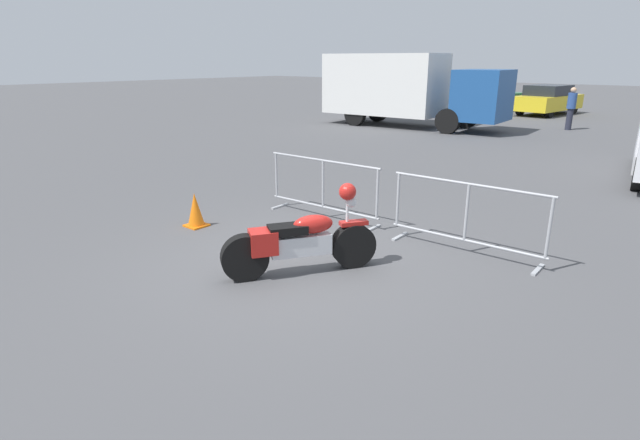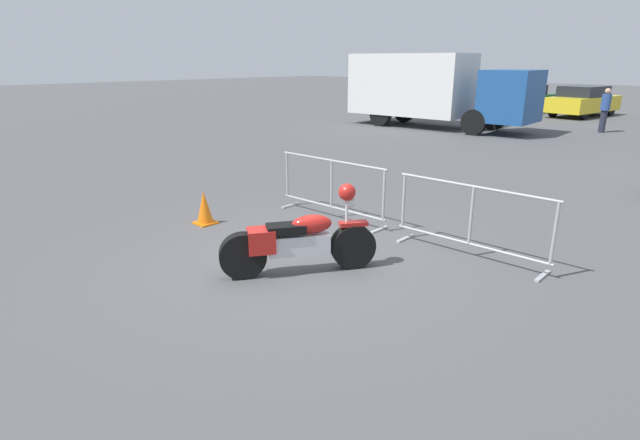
{
  "view_description": "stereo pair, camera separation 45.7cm",
  "coord_description": "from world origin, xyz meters",
  "px_view_note": "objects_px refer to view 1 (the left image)",
  "views": [
    {
      "loc": [
        4.44,
        -4.79,
        2.74
      ],
      "look_at": [
        0.26,
        0.18,
        0.65
      ],
      "focal_mm": 28.0,
      "sensor_mm": 36.0,
      "label": 1
    },
    {
      "loc": [
        4.78,
        -4.48,
        2.74
      ],
      "look_at": [
        0.26,
        0.18,
        0.65
      ],
      "focal_mm": 28.0,
      "sensor_mm": 36.0,
      "label": 2
    }
  ],
  "objects_px": {
    "box_truck": "(403,87)",
    "parked_car_green": "(491,98)",
    "parked_car_silver": "(437,96)",
    "pedestrian": "(571,107)",
    "crowd_barrier_near": "(323,188)",
    "parked_car_yellow": "(548,100)",
    "crowd_barrier_far": "(466,217)",
    "motorcycle": "(301,241)",
    "traffic_cone": "(195,210)"
  },
  "relations": [
    {
      "from": "parked_car_green",
      "to": "parked_car_silver",
      "type": "bearing_deg",
      "value": 107.7
    },
    {
      "from": "motorcycle",
      "to": "traffic_cone",
      "type": "distance_m",
      "value": 2.73
    },
    {
      "from": "box_truck",
      "to": "parked_car_yellow",
      "type": "bearing_deg",
      "value": 66.31
    },
    {
      "from": "box_truck",
      "to": "parked_car_silver",
      "type": "bearing_deg",
      "value": 104.09
    },
    {
      "from": "parked_car_silver",
      "to": "traffic_cone",
      "type": "xyz_separation_m",
      "value": [
        7.0,
        -22.29,
        -0.43
      ]
    },
    {
      "from": "parked_car_yellow",
      "to": "traffic_cone",
      "type": "bearing_deg",
      "value": -169.51
    },
    {
      "from": "motorcycle",
      "to": "box_truck",
      "type": "bearing_deg",
      "value": 59.11
    },
    {
      "from": "crowd_barrier_far",
      "to": "parked_car_green",
      "type": "bearing_deg",
      "value": 111.07
    },
    {
      "from": "parked_car_green",
      "to": "pedestrian",
      "type": "bearing_deg",
      "value": -126.93
    },
    {
      "from": "parked_car_silver",
      "to": "crowd_barrier_far",
      "type": "bearing_deg",
      "value": -143.79
    },
    {
      "from": "crowd_barrier_far",
      "to": "pedestrian",
      "type": "bearing_deg",
      "value": 99.52
    },
    {
      "from": "crowd_barrier_near",
      "to": "box_truck",
      "type": "relative_size",
      "value": 0.3
    },
    {
      "from": "pedestrian",
      "to": "parked_car_green",
      "type": "bearing_deg",
      "value": -56.39
    },
    {
      "from": "motorcycle",
      "to": "crowd_barrier_far",
      "type": "xyz_separation_m",
      "value": [
        1.36,
        2.1,
        0.1
      ]
    },
    {
      "from": "crowd_barrier_far",
      "to": "box_truck",
      "type": "height_order",
      "value": "box_truck"
    },
    {
      "from": "parked_car_green",
      "to": "parked_car_yellow",
      "type": "xyz_separation_m",
      "value": [
        2.97,
        0.16,
        0.03
      ]
    },
    {
      "from": "crowd_barrier_near",
      "to": "parked_car_yellow",
      "type": "relative_size",
      "value": 0.52
    },
    {
      "from": "motorcycle",
      "to": "parked_car_yellow",
      "type": "bearing_deg",
      "value": 41.98
    },
    {
      "from": "crowd_barrier_near",
      "to": "traffic_cone",
      "type": "xyz_separation_m",
      "value": [
        -1.35,
        -1.79,
        -0.27
      ]
    },
    {
      "from": "box_truck",
      "to": "pedestrian",
      "type": "distance_m",
      "value": 6.77
    },
    {
      "from": "box_truck",
      "to": "parked_car_green",
      "type": "bearing_deg",
      "value": 84.32
    },
    {
      "from": "parked_car_silver",
      "to": "motorcycle",
      "type": "bearing_deg",
      "value": -148.9
    },
    {
      "from": "crowd_barrier_far",
      "to": "parked_car_green",
      "type": "relative_size",
      "value": 0.54
    },
    {
      "from": "motorcycle",
      "to": "parked_car_yellow",
      "type": "relative_size",
      "value": 0.41
    },
    {
      "from": "parked_car_silver",
      "to": "parked_car_yellow",
      "type": "relative_size",
      "value": 0.94
    },
    {
      "from": "crowd_barrier_near",
      "to": "parked_car_yellow",
      "type": "bearing_deg",
      "value": 96.5
    },
    {
      "from": "motorcycle",
      "to": "parked_car_silver",
      "type": "relative_size",
      "value": 0.43
    },
    {
      "from": "pedestrian",
      "to": "crowd_barrier_far",
      "type": "bearing_deg",
      "value": 87.9
    },
    {
      "from": "motorcycle",
      "to": "pedestrian",
      "type": "distance_m",
      "value": 17.72
    },
    {
      "from": "crowd_barrier_near",
      "to": "pedestrian",
      "type": "distance_m",
      "value": 15.58
    },
    {
      "from": "parked_car_green",
      "to": "pedestrian",
      "type": "distance_m",
      "value": 7.73
    },
    {
      "from": "crowd_barrier_near",
      "to": "motorcycle",
      "type": "bearing_deg",
      "value": -57.16
    },
    {
      "from": "parked_car_silver",
      "to": "pedestrian",
      "type": "bearing_deg",
      "value": -112.38
    },
    {
      "from": "parked_car_yellow",
      "to": "traffic_cone",
      "type": "distance_m",
      "value": 23.0
    },
    {
      "from": "pedestrian",
      "to": "traffic_cone",
      "type": "bearing_deg",
      "value": 73.6
    },
    {
      "from": "motorcycle",
      "to": "crowd_barrier_near",
      "type": "bearing_deg",
      "value": 65.62
    },
    {
      "from": "traffic_cone",
      "to": "pedestrian",
      "type": "bearing_deg",
      "value": 85.22
    },
    {
      "from": "motorcycle",
      "to": "box_truck",
      "type": "relative_size",
      "value": 0.24
    },
    {
      "from": "crowd_barrier_far",
      "to": "box_truck",
      "type": "xyz_separation_m",
      "value": [
        -8.43,
        12.19,
        1.08
      ]
    },
    {
      "from": "crowd_barrier_far",
      "to": "crowd_barrier_near",
      "type": "bearing_deg",
      "value": 180.0
    },
    {
      "from": "motorcycle",
      "to": "crowd_barrier_near",
      "type": "xyz_separation_m",
      "value": [
        -1.36,
        2.1,
        0.1
      ]
    },
    {
      "from": "crowd_barrier_far",
      "to": "parked_car_yellow",
      "type": "xyz_separation_m",
      "value": [
        -5.13,
        21.18,
        0.2
      ]
    },
    {
      "from": "parked_car_green",
      "to": "parked_car_yellow",
      "type": "relative_size",
      "value": 0.97
    },
    {
      "from": "parked_car_green",
      "to": "parked_car_yellow",
      "type": "height_order",
      "value": "parked_car_yellow"
    },
    {
      "from": "pedestrian",
      "to": "parked_car_silver",
      "type": "bearing_deg",
      "value": -41.85
    },
    {
      "from": "pedestrian",
      "to": "crowd_barrier_near",
      "type": "bearing_deg",
      "value": 78.01
    },
    {
      "from": "crowd_barrier_near",
      "to": "parked_car_yellow",
      "type": "distance_m",
      "value": 21.32
    },
    {
      "from": "motorcycle",
      "to": "traffic_cone",
      "type": "height_order",
      "value": "motorcycle"
    },
    {
      "from": "crowd_barrier_near",
      "to": "crowd_barrier_far",
      "type": "relative_size",
      "value": 1.0
    },
    {
      "from": "crowd_barrier_near",
      "to": "traffic_cone",
      "type": "height_order",
      "value": "crowd_barrier_near"
    }
  ]
}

